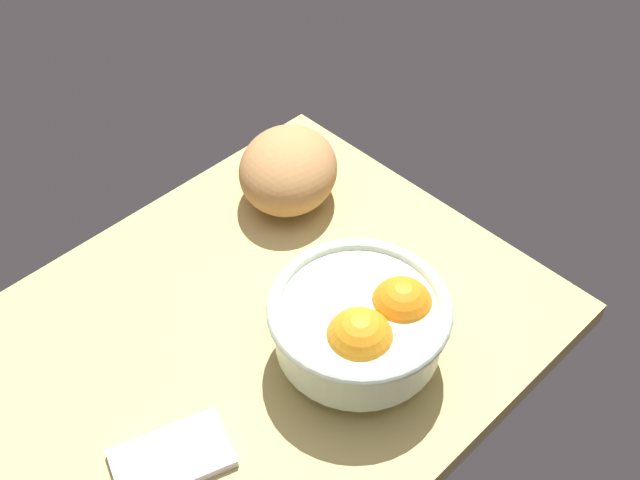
% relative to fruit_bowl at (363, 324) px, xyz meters
% --- Properties ---
extents(ground_plane, '(0.72, 0.54, 0.03)m').
position_rel_fruit_bowl_xyz_m(ground_plane, '(0.09, -0.11, -0.07)').
color(ground_plane, tan).
extents(fruit_bowl, '(0.20, 0.20, 0.11)m').
position_rel_fruit_bowl_xyz_m(fruit_bowl, '(0.00, 0.00, 0.00)').
color(fruit_bowl, silver).
rests_on(fruit_bowl, ground).
extents(bread_loaf, '(0.20, 0.20, 0.10)m').
position_rel_fruit_bowl_xyz_m(bread_loaf, '(-0.13, -0.25, -0.01)').
color(bread_loaf, '#B9804A').
rests_on(bread_loaf, ground).
extents(napkin_folded, '(0.14, 0.11, 0.01)m').
position_rel_fruit_bowl_xyz_m(napkin_folded, '(0.24, -0.05, -0.05)').
color(napkin_folded, silver).
rests_on(napkin_folded, ground).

